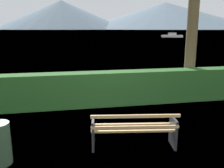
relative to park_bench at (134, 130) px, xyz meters
name	(u,v)px	position (x,y,z in m)	size (l,w,h in m)	color
ground_plane	(133,146)	(0.01, 0.06, -0.43)	(1400.00, 1400.00, 0.00)	#567A38
water_surface	(63,30)	(0.01, 307.10, -0.43)	(620.00, 620.00, 0.00)	#7A99A8
park_bench	(134,130)	(0.00, 0.00, 0.00)	(1.95, 0.85, 0.87)	tan
hedge_row	(108,88)	(0.01, 3.26, 0.15)	(9.45, 0.66, 1.17)	#285B23
sailboat_mid	(172,36)	(29.97, 62.90, 0.04)	(6.09, 4.84, 1.34)	silver
distant_hills	(110,16)	(108.49, 566.69, 29.99)	(795.93, 422.95, 63.07)	slate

